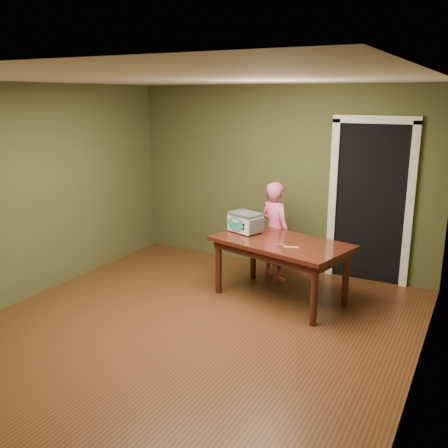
% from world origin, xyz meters
% --- Properties ---
extents(floor, '(5.00, 5.00, 0.00)m').
position_xyz_m(floor, '(0.00, 0.00, 0.00)').
color(floor, brown).
rests_on(floor, ground).
extents(room_shell, '(4.52, 5.02, 2.61)m').
position_xyz_m(room_shell, '(0.00, 0.00, 1.71)').
color(room_shell, '#474F2A').
rests_on(room_shell, ground).
extents(doorway, '(1.10, 0.66, 2.25)m').
position_xyz_m(doorway, '(1.30, 2.78, 1.06)').
color(doorway, black).
rests_on(doorway, ground).
extents(dining_table, '(1.77, 1.26, 0.75)m').
position_xyz_m(dining_table, '(0.53, 1.29, 0.65)').
color(dining_table, black).
rests_on(dining_table, floor).
extents(toy_oven, '(0.48, 0.40, 0.26)m').
position_xyz_m(toy_oven, '(-0.03, 1.44, 0.89)').
color(toy_oven, '#4C4F54').
rests_on(toy_oven, dining_table).
extents(baking_pan, '(0.10, 0.10, 0.02)m').
position_xyz_m(baking_pan, '(0.61, 1.09, 0.76)').
color(baking_pan, silver).
rests_on(baking_pan, dining_table).
extents(spatula, '(0.18, 0.08, 0.01)m').
position_xyz_m(spatula, '(0.73, 1.10, 0.75)').
color(spatula, '#DFD861').
rests_on(spatula, dining_table).
extents(child, '(0.58, 0.50, 1.35)m').
position_xyz_m(child, '(0.19, 1.91, 0.67)').
color(child, '#D5578A').
rests_on(child, floor).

